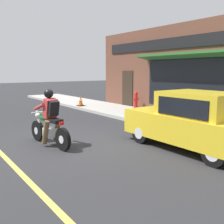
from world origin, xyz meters
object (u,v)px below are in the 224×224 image
at_px(trash_bin, 221,119).
at_px(fire_hydrant, 136,100).
at_px(motorcycle_with_rider, 49,122).
at_px(car_hatchback, 193,121).
at_px(traffic_cone, 81,101).

relative_size(trash_bin, fire_hydrant, 1.11).
bearing_deg(fire_hydrant, motorcycle_with_rider, -151.36).
relative_size(car_hatchback, trash_bin, 3.86).
bearing_deg(traffic_cone, motorcycle_with_rider, -126.05).
relative_size(fire_hydrant, traffic_cone, 1.47).
height_order(trash_bin, traffic_cone, trash_bin).
relative_size(car_hatchback, traffic_cone, 6.31).
bearing_deg(trash_bin, car_hatchback, -175.25).
distance_m(car_hatchback, fire_hydrant, 6.80).
bearing_deg(car_hatchback, fire_hydrant, 61.77).
relative_size(motorcycle_with_rider, trash_bin, 2.06).
bearing_deg(car_hatchback, traffic_cone, 80.92).
distance_m(car_hatchback, traffic_cone, 8.72).
xyz_separation_m(motorcycle_with_rider, traffic_cone, (4.37, 6.00, -0.25)).
distance_m(car_hatchback, trash_bin, 1.59).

